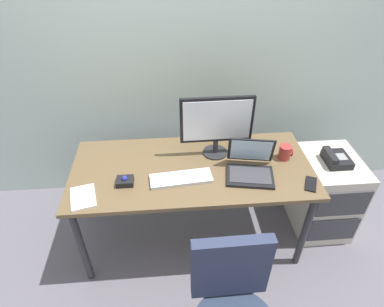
% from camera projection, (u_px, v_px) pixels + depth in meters
% --- Properties ---
extents(ground_plane, '(8.00, 8.00, 0.00)m').
position_uv_depth(ground_plane, '(192.00, 235.00, 2.69)').
color(ground_plane, slate).
extents(back_wall, '(6.00, 0.10, 2.80)m').
position_uv_depth(back_wall, '(184.00, 38.00, 2.41)').
color(back_wall, silver).
rests_on(back_wall, ground).
extents(desk, '(1.67, 0.75, 0.74)m').
position_uv_depth(desk, '(192.00, 175.00, 2.28)').
color(desk, brown).
rests_on(desk, ground).
extents(file_cabinet, '(0.42, 0.53, 0.67)m').
position_uv_depth(file_cabinet, '(324.00, 193.00, 2.60)').
color(file_cabinet, beige).
rests_on(file_cabinet, ground).
extents(desk_phone, '(0.17, 0.20, 0.09)m').
position_uv_depth(desk_phone, '(336.00, 159.00, 2.36)').
color(desk_phone, black).
rests_on(desk_phone, file_cabinet).
extents(monitor_main, '(0.51, 0.18, 0.46)m').
position_uv_depth(monitor_main, '(217.00, 123.00, 2.21)').
color(monitor_main, '#262628').
rests_on(monitor_main, desk).
extents(keyboard, '(0.42, 0.17, 0.03)m').
position_uv_depth(keyboard, '(181.00, 178.00, 2.13)').
color(keyboard, silver).
rests_on(keyboard, desk).
extents(laptop, '(0.36, 0.33, 0.23)m').
position_uv_depth(laptop, '(250.00, 166.00, 2.16)').
color(laptop, black).
rests_on(laptop, desk).
extents(trackball_mouse, '(0.11, 0.09, 0.07)m').
position_uv_depth(trackball_mouse, '(125.00, 181.00, 2.09)').
color(trackball_mouse, black).
rests_on(trackball_mouse, desk).
extents(coffee_mug, '(0.09, 0.08, 0.11)m').
position_uv_depth(coffee_mug, '(285.00, 152.00, 2.29)').
color(coffee_mug, '#9D312F').
rests_on(coffee_mug, desk).
extents(paper_notepad, '(0.19, 0.24, 0.01)m').
position_uv_depth(paper_notepad, '(83.00, 197.00, 2.00)').
color(paper_notepad, white).
rests_on(paper_notepad, desk).
extents(cell_phone, '(0.12, 0.16, 0.01)m').
position_uv_depth(cell_phone, '(311.00, 184.00, 2.09)').
color(cell_phone, black).
rests_on(cell_phone, desk).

